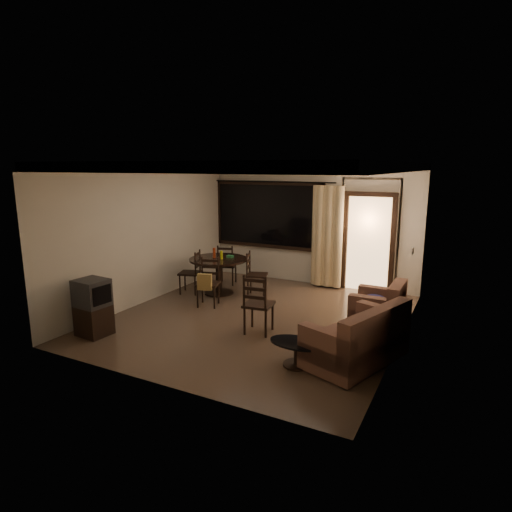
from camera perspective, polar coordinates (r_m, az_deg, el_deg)
The scene contains 12 objects.
ground at distance 7.95m, azimuth 0.21°, elevation -8.26°, with size 5.50×5.50×0.00m, color #7F6651.
room_shell at distance 8.92m, azimuth 8.86°, elevation 5.90°, with size 5.50×6.70×5.50m.
dining_table at distance 9.31m, azimuth -5.01°, elevation -1.32°, with size 1.26×1.26×1.00m.
dining_chair_west at distance 9.50m, azimuth -8.74°, elevation -3.24°, with size 0.53×0.53×0.95m.
dining_chair_east at distance 9.23m, azimuth 0.06°, elevation -3.56°, with size 0.53×0.53×0.95m.
dining_chair_south at distance 8.59m, azimuth -6.41°, elevation -4.65°, with size 0.53×0.56×0.95m.
dining_chair_north at distance 10.13m, azimuth -3.88°, elevation -2.17°, with size 0.53×0.53×0.95m.
tv_cabinet at distance 7.55m, azimuth -20.91°, elevation -6.40°, with size 0.53×0.48×0.94m.
sofa at distance 6.31m, azimuth 13.64°, elevation -10.90°, with size 1.30×1.76×0.84m.
armchair at distance 7.65m, azimuth 16.24°, elevation -6.91°, with size 0.83×0.83×0.82m.
coffee_table at distance 6.12m, azimuth 5.51°, elevation -12.35°, with size 0.80×0.48×0.35m.
side_chair at distance 7.20m, azimuth 0.33°, elevation -7.89°, with size 0.51×0.51×1.03m.
Camera 1 is at (3.39, -6.65, 2.74)m, focal length 30.00 mm.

